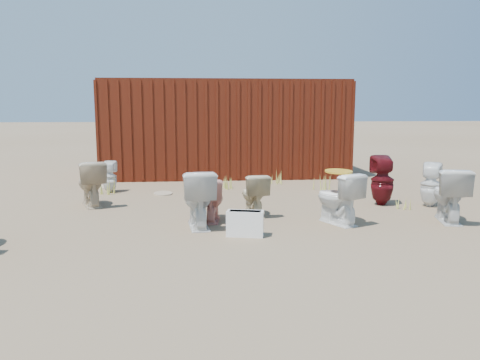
{
  "coord_description": "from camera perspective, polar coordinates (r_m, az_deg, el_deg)",
  "views": [
    {
      "loc": [
        -0.64,
        -6.99,
        1.74
      ],
      "look_at": [
        0.0,
        0.6,
        0.55
      ],
      "focal_mm": 35.0,
      "sensor_mm": 36.0,
      "label": 1
    }
  ],
  "objects": [
    {
      "name": "toilet_front_pink",
      "position": [
        7.2,
        -3.49,
        -2.35
      ],
      "size": [
        0.44,
        0.7,
        0.68
      ],
      "primitive_type": "imported",
      "rotation": [
        0.0,
        0.0,
        3.04
      ],
      "color": "#F49E8D",
      "rests_on": "ground"
    },
    {
      "name": "loose_tank",
      "position": [
        6.38,
        0.64,
        -5.32
      ],
      "size": [
        0.53,
        0.3,
        0.35
      ],
      "primitive_type": "cube",
      "rotation": [
        0.0,
        0.0,
        -0.21
      ],
      "color": "white",
      "rests_on": "ground"
    },
    {
      "name": "toilet_front_c",
      "position": [
        6.83,
        -5.15,
        -2.25
      ],
      "size": [
        0.57,
        0.88,
        0.85
      ],
      "primitive_type": "imported",
      "rotation": [
        0.0,
        0.0,
        3.25
      ],
      "color": "white",
      "rests_on": "ground"
    },
    {
      "name": "shipping_container",
      "position": [
        12.22,
        -1.83,
        6.34
      ],
      "size": [
        6.0,
        2.4,
        2.4
      ],
      "primitive_type": "cube",
      "color": "#4D120C",
      "rests_on": "ground"
    },
    {
      "name": "loose_lid_near",
      "position": [
        9.59,
        -9.35,
        -1.62
      ],
      "size": [
        0.43,
        0.53,
        0.02
      ],
      "primitive_type": "ellipsoid",
      "rotation": [
        0.0,
        0.0,
        0.12
      ],
      "color": "tan",
      "rests_on": "ground"
    },
    {
      "name": "loose_lid_far",
      "position": [
        10.68,
        -16.22,
        -0.79
      ],
      "size": [
        0.45,
        0.54,
        0.02
      ],
      "primitive_type": "ellipsoid",
      "rotation": [
        0.0,
        0.0,
        0.22
      ],
      "color": "beige",
      "rests_on": "ground"
    },
    {
      "name": "toilet_front_maroon",
      "position": [
        8.72,
        16.96,
        -0.06
      ],
      "size": [
        0.43,
        0.44,
        0.89
      ],
      "primitive_type": "imported",
      "rotation": [
        0.0,
        0.0,
        3.07
      ],
      "color": "#580F14",
      "rests_on": "ground"
    },
    {
      "name": "toilet_back_beige_right",
      "position": [
        7.55,
        1.68,
        -1.78
      ],
      "size": [
        0.48,
        0.72,
        0.69
      ],
      "primitive_type": "imported",
      "rotation": [
        0.0,
        0.0,
        3.29
      ],
      "color": "beige",
      "rests_on": "ground"
    },
    {
      "name": "weed_clump_a",
      "position": [
        9.8,
        -15.68,
        -0.67
      ],
      "size": [
        0.36,
        0.36,
        0.34
      ],
      "primitive_type": "cone",
      "color": "#BCBE4C",
      "rests_on": "ground"
    },
    {
      "name": "toilet_back_a",
      "position": [
        9.95,
        -15.63,
        0.37
      ],
      "size": [
        0.3,
        0.31,
        0.65
      ],
      "primitive_type": "imported",
      "rotation": [
        0.0,
        0.0,
        3.1
      ],
      "color": "white",
      "rests_on": "ground"
    },
    {
      "name": "ground",
      "position": [
        7.23,
        0.4,
        -5.04
      ],
      "size": [
        100.0,
        100.0,
        0.0
      ],
      "primitive_type": "plane",
      "color": "brown",
      "rests_on": "ground"
    },
    {
      "name": "toilet_back_yellowlid",
      "position": [
        7.16,
        11.83,
        -2.17
      ],
      "size": [
        0.73,
        0.88,
        0.78
      ],
      "primitive_type": "imported",
      "rotation": [
        0.0,
        0.0,
        3.59
      ],
      "color": "white",
      "rests_on": "ground"
    },
    {
      "name": "weed_clump_c",
      "position": [
        9.99,
        9.72,
        -0.27
      ],
      "size": [
        0.36,
        0.36,
        0.35
      ],
      "primitive_type": "cone",
      "color": "#BCBE4C",
      "rests_on": "ground"
    },
    {
      "name": "toilet_front_e",
      "position": [
        7.82,
        24.15,
        -1.64
      ],
      "size": [
        0.66,
        0.91,
        0.84
      ],
      "primitive_type": "imported",
      "rotation": [
        0.0,
        0.0,
        2.89
      ],
      "color": "silver",
      "rests_on": "ground"
    },
    {
      "name": "yellow_lid",
      "position": [
        7.09,
        11.93,
        1.04
      ],
      "size": [
        0.4,
        0.5,
        0.02
      ],
      "primitive_type": "ellipsoid",
      "color": "gold",
      "rests_on": "toilet_back_yellowlid"
    },
    {
      "name": "toilet_back_beige_left",
      "position": [
        8.67,
        -17.74,
        -0.4
      ],
      "size": [
        0.72,
        0.91,
        0.81
      ],
      "primitive_type": "imported",
      "rotation": [
        0.0,
        0.0,
        3.53
      ],
      "color": "#C8B392",
      "rests_on": "ground"
    },
    {
      "name": "weed_clump_b",
      "position": [
        10.07,
        -1.07,
        -0.19
      ],
      "size": [
        0.32,
        0.32,
        0.31
      ],
      "primitive_type": "cone",
      "color": "#BCBE4C",
      "rests_on": "ground"
    },
    {
      "name": "weed_clump_d",
      "position": [
        10.53,
        -6.03,
        0.02
      ],
      "size": [
        0.3,
        0.3,
        0.25
      ],
      "primitive_type": "cone",
      "color": "#BCBE4C",
      "rests_on": "ground"
    },
    {
      "name": "toilet_back_e",
      "position": [
        8.89,
        22.23,
        -0.54
      ],
      "size": [
        0.48,
        0.49,
        0.77
      ],
      "primitive_type": "imported",
      "rotation": [
        0.0,
        0.0,
        2.58
      ],
      "color": "white",
      "rests_on": "ground"
    },
    {
      "name": "weed_clump_e",
      "position": [
        10.76,
        4.81,
        0.34
      ],
      "size": [
        0.34,
        0.34,
        0.3
      ],
      "primitive_type": "cone",
      "color": "#BCBE4C",
      "rests_on": "ground"
    },
    {
      "name": "weed_clump_f",
      "position": [
        8.49,
        19.51,
        -2.65
      ],
      "size": [
        0.28,
        0.28,
        0.24
      ],
      "primitive_type": "cone",
      "color": "#BCBE4C",
      "rests_on": "ground"
    }
  ]
}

